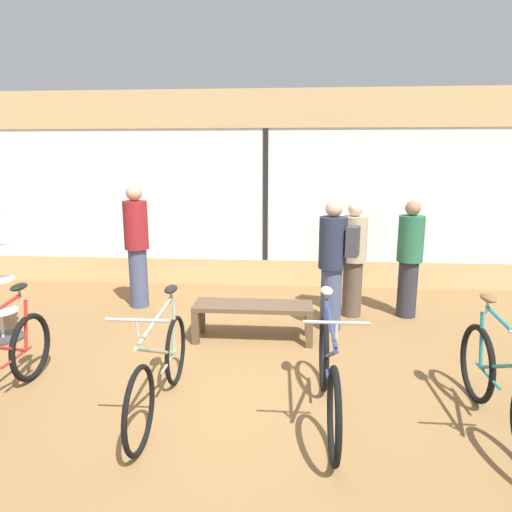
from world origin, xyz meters
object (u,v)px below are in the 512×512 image
display_bench (253,310)px  bicycle_left (160,369)px  bicycle_far_right (503,387)px  customer_by_window (137,244)px  bicycle_right (328,375)px  customer_near_rack (410,257)px  customer_mid_floor (352,255)px  customer_near_bench (334,261)px

display_bench → bicycle_left: bearing=-111.9°
bicycle_left → bicycle_far_right: size_ratio=1.00×
bicycle_left → bicycle_far_right: bearing=-2.1°
display_bench → customer_by_window: (-1.76, 1.13, 0.57)m
bicycle_right → display_bench: bearing=114.9°
bicycle_left → bicycle_right: 1.41m
customer_near_rack → customer_mid_floor: size_ratio=1.01×
bicycle_right → customer_by_window: (-2.52, 2.76, 0.54)m
bicycle_left → bicycle_right: (1.41, -0.01, 0.01)m
bicycle_right → customer_by_window: customer_by_window is taller
bicycle_right → customer_near_bench: bearing=84.2°
display_bench → customer_near_bench: bearing=23.3°
bicycle_right → bicycle_far_right: 1.34m
customer_by_window → display_bench: bearing=-32.6°
bicycle_left → customer_by_window: (-1.11, 2.75, 0.55)m
bicycle_far_right → customer_mid_floor: 2.87m
display_bench → bicycle_right: bearing=-65.1°
customer_mid_floor → display_bench: bearing=-142.2°
display_bench → customer_near_bench: size_ratio=0.85×
customer_by_window → customer_mid_floor: 3.03m
bicycle_left → bicycle_right: bicycle_right is taller
bicycle_far_right → customer_near_bench: bearing=117.9°
bicycle_far_right → customer_near_rack: 2.76m
customer_by_window → customer_near_bench: size_ratio=1.08×
display_bench → customer_mid_floor: bearing=37.8°
bicycle_right → customer_near_bench: (0.21, 2.05, 0.49)m
display_bench → customer_by_window: 2.17m
bicycle_far_right → customer_by_window: size_ratio=0.97×
customer_near_rack → customer_near_bench: size_ratio=0.97×
bicycle_left → customer_near_bench: customer_near_bench is taller
bicycle_left → customer_near_bench: 2.65m
customer_near_rack → customer_near_bench: customer_near_bench is taller
bicycle_far_right → customer_mid_floor: size_ratio=1.09×
bicycle_right → customer_near_bench: 2.12m
bicycle_right → display_bench: (-0.76, 1.63, -0.02)m
display_bench → customer_near_bench: (0.97, 0.42, 0.52)m
customer_by_window → customer_near_rack: bearing=-2.0°
customer_mid_floor → customer_near_rack: bearing=1.1°
bicycle_left → customer_mid_floor: bearing=53.7°
customer_near_bench → bicycle_left: bearing=-128.4°
bicycle_far_right → customer_near_rack: customer_near_rack is taller
bicycle_left → bicycle_far_right: (2.75, -0.10, 0.00)m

